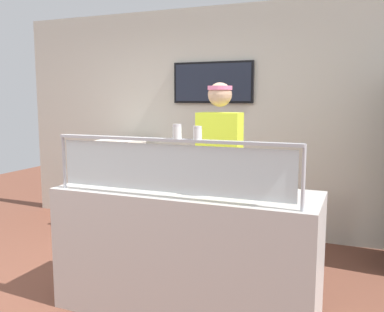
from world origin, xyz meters
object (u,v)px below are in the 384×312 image
(pizza_server, at_px, (206,184))
(pizza_tray, at_px, (203,186))
(pepper_flake_shaker, at_px, (197,134))
(pizza_box_stack, at_px, (121,152))
(parmesan_shaker, at_px, (177,132))
(worker_figure, at_px, (220,168))

(pizza_server, bearing_deg, pizza_tray, 153.17)
(pepper_flake_shaker, bearing_deg, pizza_box_stack, 133.19)
(pizza_box_stack, bearing_deg, pizza_server, -41.72)
(pizza_tray, relative_size, parmesan_shaker, 5.23)
(parmesan_shaker, distance_m, pepper_flake_shaker, 0.14)
(pizza_tray, xyz_separation_m, pepper_flake_shaker, (0.10, -0.38, 0.43))
(pizza_tray, height_order, parmesan_shaker, parmesan_shaker)
(pizza_server, xyz_separation_m, parmesan_shaker, (-0.08, -0.36, 0.41))
(parmesan_shaker, distance_m, worker_figure, 1.05)
(pizza_server, relative_size, parmesan_shaker, 2.87)
(parmesan_shaker, bearing_deg, worker_figure, 91.43)
(worker_figure, bearing_deg, pizza_tray, -83.48)
(parmesan_shaker, bearing_deg, pizza_box_stack, 130.68)
(pizza_server, distance_m, parmesan_shaker, 0.55)
(pizza_tray, xyz_separation_m, worker_figure, (-0.07, 0.60, 0.04))
(pizza_tray, relative_size, pepper_flake_shaker, 5.77)
(pizza_tray, distance_m, pepper_flake_shaker, 0.58)
(pizza_server, height_order, pizza_box_stack, pizza_box_stack)
(pepper_flake_shaker, height_order, pizza_box_stack, pepper_flake_shaker)
(pepper_flake_shaker, relative_size, worker_figure, 0.05)
(parmesan_shaker, bearing_deg, pizza_server, 77.82)
(pepper_flake_shaker, relative_size, pizza_box_stack, 0.18)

